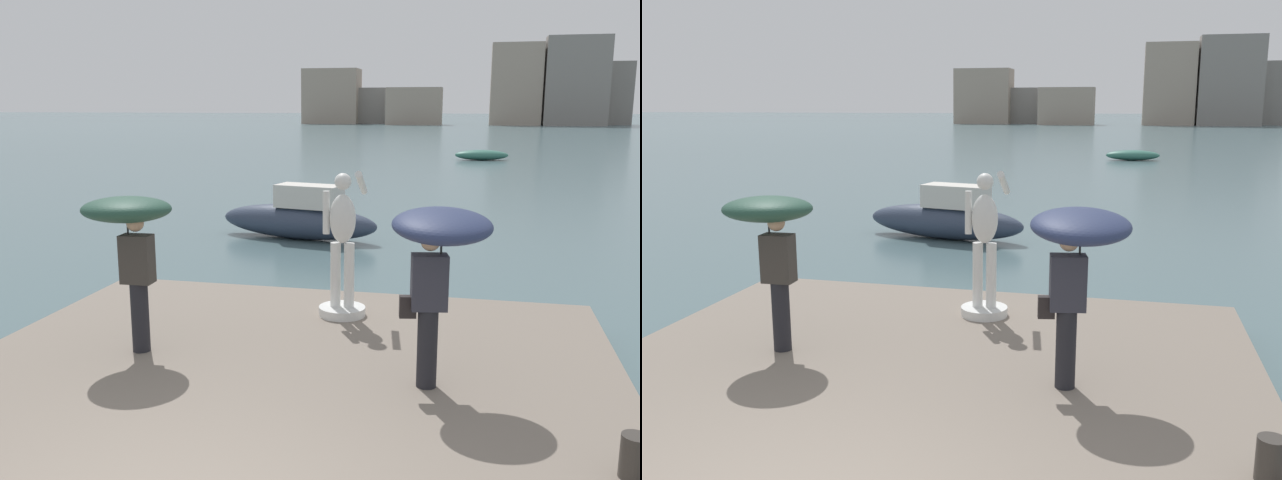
{
  "view_description": "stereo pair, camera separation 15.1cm",
  "coord_description": "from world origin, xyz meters",
  "views": [
    {
      "loc": [
        2.1,
        -3.86,
        3.45
      ],
      "look_at": [
        0.0,
        5.32,
        1.55
      ],
      "focal_mm": 38.17,
      "sensor_mm": 36.0,
      "label": 1
    },
    {
      "loc": [
        2.24,
        -3.82,
        3.45
      ],
      "look_at": [
        0.0,
        5.32,
        1.55
      ],
      "focal_mm": 38.17,
      "sensor_mm": 36.0,
      "label": 2
    }
  ],
  "objects": [
    {
      "name": "mooring_bollard",
      "position": [
        3.48,
        1.73,
        0.59
      ],
      "size": [
        0.24,
        0.24,
        0.38
      ],
      "primitive_type": "cylinder",
      "color": "#38332D",
      "rests_on": "pier"
    },
    {
      "name": "ground_plane",
      "position": [
        0.0,
        40.0,
        0.0
      ],
      "size": [
        400.0,
        400.0,
        0.0
      ],
      "primitive_type": "plane",
      "color": "#4C666B"
    },
    {
      "name": "onlooker_right",
      "position": [
        1.75,
        3.27,
        1.98
      ],
      "size": [
        1.25,
        1.27,
        2.0
      ],
      "color": "black",
      "rests_on": "pier"
    },
    {
      "name": "boat_near",
      "position": [
        2.45,
        39.48,
        0.31
      ],
      "size": [
        3.34,
        1.41,
        0.63
      ],
      "color": "#336B5B",
      "rests_on": "ground"
    },
    {
      "name": "onlooker_left",
      "position": [
        -1.98,
        3.56,
        1.99
      ],
      "size": [
        1.12,
        1.13,
        1.96
      ],
      "color": "black",
      "rests_on": "pier"
    },
    {
      "name": "boat_mid",
      "position": [
        -2.27,
        12.9,
        0.55
      ],
      "size": [
        4.48,
        1.89,
        1.41
      ],
      "color": "#2D384C",
      "rests_on": "ground"
    },
    {
      "name": "distant_skyline",
      "position": [
        -0.9,
        113.1,
        5.09
      ],
      "size": [
        53.51,
        12.66,
        13.68
      ],
      "color": "gray",
      "rests_on": "ground"
    },
    {
      "name": "statue_white_figure",
      "position": [
        0.29,
        5.53,
        1.3
      ],
      "size": [
        0.68,
        0.9,
        2.12
      ],
      "color": "silver",
      "rests_on": "pier"
    },
    {
      "name": "pier",
      "position": [
        0.0,
        1.91,
        0.2
      ],
      "size": [
        7.81,
        9.82,
        0.4
      ],
      "primitive_type": "cube",
      "color": "slate",
      "rests_on": "ground"
    }
  ]
}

